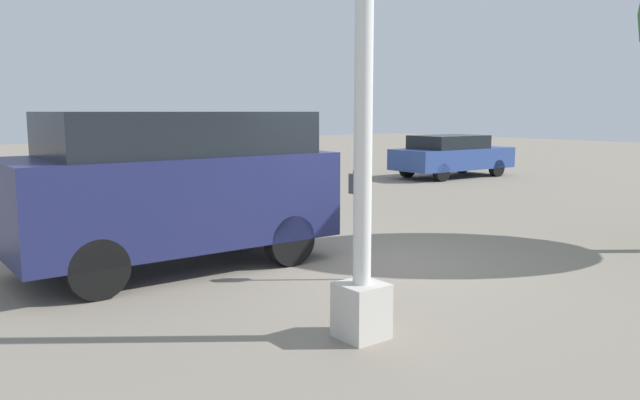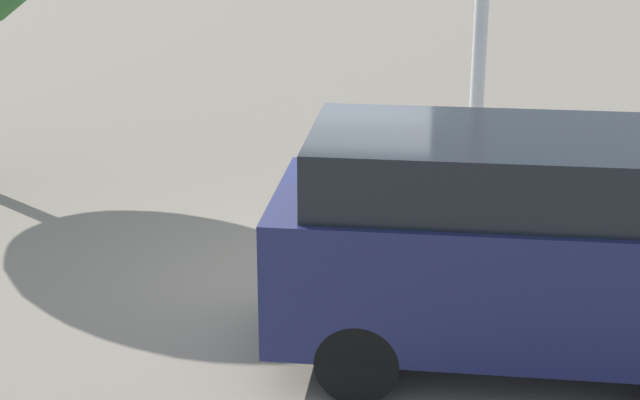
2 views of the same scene
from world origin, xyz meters
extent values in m
plane|color=gray|center=(0.00, 0.00, 0.00)|extent=(80.00, 80.00, 0.00)
cylinder|color=#9E9EA3|center=(0.45, 0.65, 0.58)|extent=(0.05, 0.05, 1.16)
cube|color=#47474C|center=(0.45, 0.65, 1.29)|extent=(0.20, 0.12, 0.26)
sphere|color=maroon|center=(0.45, 0.65, 1.44)|extent=(0.11, 0.11, 0.11)
cube|color=beige|center=(1.81, 2.31, 0.28)|extent=(0.44, 0.44, 0.55)
cube|color=navy|center=(2.07, -1.45, 0.99)|extent=(4.46, 2.06, 1.25)
cube|color=black|center=(1.96, -1.45, 1.92)|extent=(3.57, 1.89, 0.60)
cube|color=orange|center=(4.25, -0.81, 0.52)|extent=(0.08, 0.12, 0.20)
cylinder|color=black|center=(3.46, -0.57, 0.37)|extent=(0.74, 0.25, 0.74)
cylinder|color=black|center=(3.44, -2.35, 0.37)|extent=(0.74, 0.25, 0.74)
cylinder|color=black|center=(0.70, -0.55, 0.37)|extent=(0.74, 0.25, 0.74)
cylinder|color=black|center=(0.69, -2.32, 0.37)|extent=(0.74, 0.25, 0.74)
cube|color=#2D478C|center=(-10.76, -7.36, 0.64)|extent=(4.42, 1.94, 0.69)
cube|color=black|center=(-10.54, -7.37, 1.20)|extent=(2.45, 1.73, 0.44)
cube|color=orange|center=(-12.91, -7.87, 0.44)|extent=(0.08, 0.12, 0.20)
cylinder|color=black|center=(-12.13, -8.10, 0.29)|extent=(0.59, 0.23, 0.59)
cylinder|color=black|center=(-12.08, -6.53, 0.29)|extent=(0.59, 0.23, 0.59)
cylinder|color=black|center=(-9.43, -8.20, 0.29)|extent=(0.59, 0.23, 0.59)
cylinder|color=black|center=(-9.38, -6.63, 0.29)|extent=(0.59, 0.23, 0.59)
camera|label=1|loc=(5.73, 6.77, 2.22)|focal=35.00mm
camera|label=2|loc=(1.24, -9.89, 4.50)|focal=55.00mm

